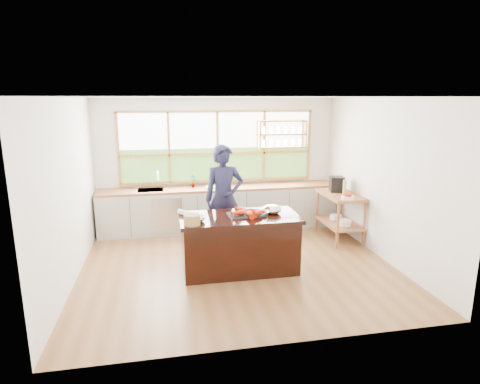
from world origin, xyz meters
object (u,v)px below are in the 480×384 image
object	(u,v)px
island	(239,243)
cook	(224,199)
wicker_basket	(192,220)
espresso_machine	(337,184)

from	to	relation	value
island	cook	distance (m)	1.06
island	wicker_basket	bearing A→B (deg)	-158.17
island	cook	world-z (taller)	cook
island	espresso_machine	xyz separation A→B (m)	(2.19, 1.30, 0.59)
espresso_machine	wicker_basket	distance (m)	3.35
espresso_machine	wicker_basket	xyz separation A→B (m)	(-2.95, -1.60, -0.07)
wicker_basket	espresso_machine	bearing A→B (deg)	28.54
island	wicker_basket	size ratio (longest dim) A/B	7.72
wicker_basket	cook	bearing A→B (deg)	62.00
island	espresso_machine	bearing A→B (deg)	30.67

